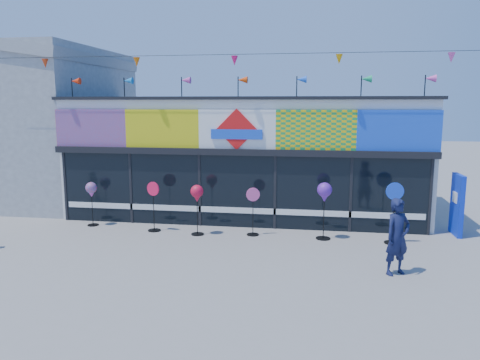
% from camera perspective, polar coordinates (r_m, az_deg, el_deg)
% --- Properties ---
extents(ground, '(80.00, 80.00, 0.00)m').
position_cam_1_polar(ground, '(11.76, -3.12, -10.00)').
color(ground, gray).
rests_on(ground, ground).
extents(kite_shop, '(16.00, 5.70, 5.31)m').
position_cam_1_polar(kite_shop, '(17.05, 1.01, 3.14)').
color(kite_shop, white).
rests_on(kite_shop, ground).
extents(neighbour_building, '(8.18, 7.20, 6.87)m').
position_cam_1_polar(neighbour_building, '(21.72, -25.87, 6.61)').
color(neighbour_building, '#A8AAAE').
rests_on(neighbour_building, ground).
extents(blue_sign, '(0.17, 0.92, 1.83)m').
position_cam_1_polar(blue_sign, '(15.31, 24.94, -2.74)').
color(blue_sign, '#0D2EC9').
rests_on(blue_sign, ground).
extents(spinner_0, '(0.36, 0.36, 1.41)m').
position_cam_1_polar(spinner_0, '(15.63, -17.66, -1.28)').
color(spinner_0, black).
rests_on(spinner_0, ground).
extents(spinner_1, '(0.42, 0.39, 1.54)m').
position_cam_1_polar(spinner_1, '(14.56, -10.49, -3.03)').
color(spinner_1, black).
rests_on(spinner_1, ground).
extents(spinner_2, '(0.38, 0.38, 1.51)m').
position_cam_1_polar(spinner_2, '(13.89, -5.26, -1.83)').
color(spinner_2, black).
rests_on(spinner_2, ground).
extents(spinner_3, '(0.40, 0.37, 1.44)m').
position_cam_1_polar(spinner_3, '(13.88, 1.59, -3.70)').
color(spinner_3, black).
rests_on(spinner_3, ground).
extents(spinner_4, '(0.42, 0.42, 1.66)m').
position_cam_1_polar(spinner_4, '(13.58, 10.25, -1.69)').
color(spinner_4, black).
rests_on(spinner_4, ground).
extents(spinner_5, '(0.49, 0.44, 1.73)m').
position_cam_1_polar(spinner_5, '(13.71, 18.24, -3.67)').
color(spinner_5, black).
rests_on(spinner_5, ground).
extents(adult_man, '(0.77, 0.71, 1.78)m').
position_cam_1_polar(adult_man, '(11.31, 18.65, -6.58)').
color(adult_man, '#13193D').
rests_on(adult_man, ground).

